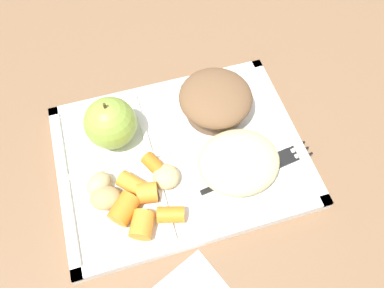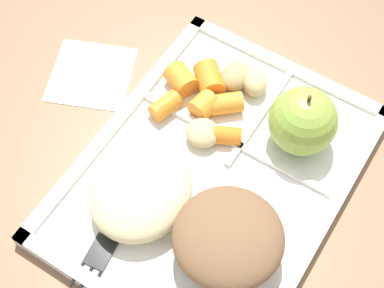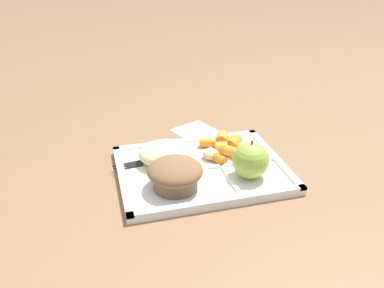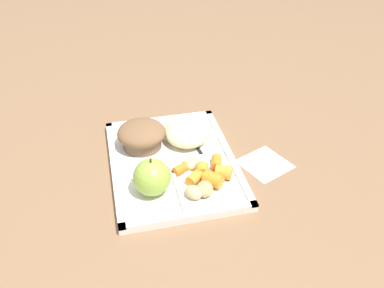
# 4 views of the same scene
# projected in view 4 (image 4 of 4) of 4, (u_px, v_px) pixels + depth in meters

# --- Properties ---
(ground) EXTENTS (6.00, 6.00, 0.00)m
(ground) POSITION_uv_depth(u_px,v_px,m) (173.00, 166.00, 0.86)
(ground) COLOR #846042
(lunch_tray) EXTENTS (0.33, 0.25, 0.02)m
(lunch_tray) POSITION_uv_depth(u_px,v_px,m) (173.00, 163.00, 0.85)
(lunch_tray) COLOR white
(lunch_tray) RESTS_ON ground
(green_apple) EXTENTS (0.07, 0.07, 0.08)m
(green_apple) POSITION_uv_depth(u_px,v_px,m) (152.00, 177.00, 0.76)
(green_apple) COLOR #93B742
(green_apple) RESTS_ON lunch_tray
(bran_muffin) EXTENTS (0.10, 0.10, 0.06)m
(bran_muffin) POSITION_uv_depth(u_px,v_px,m) (142.00, 135.00, 0.88)
(bran_muffin) COLOR brown
(bran_muffin) RESTS_ON lunch_tray
(carrot_slice_small) EXTENTS (0.04, 0.03, 0.02)m
(carrot_slice_small) POSITION_uv_depth(u_px,v_px,m) (217.00, 162.00, 0.83)
(carrot_slice_small) COLOR orange
(carrot_slice_small) RESTS_ON lunch_tray
(carrot_slice_center) EXTENTS (0.04, 0.04, 0.02)m
(carrot_slice_center) POSITION_uv_depth(u_px,v_px,m) (195.00, 178.00, 0.79)
(carrot_slice_center) COLOR orange
(carrot_slice_center) RESTS_ON lunch_tray
(carrot_slice_near_corner) EXTENTS (0.03, 0.04, 0.02)m
(carrot_slice_near_corner) POSITION_uv_depth(u_px,v_px,m) (181.00, 169.00, 0.82)
(carrot_slice_near_corner) COLOR orange
(carrot_slice_near_corner) RESTS_ON lunch_tray
(carrot_slice_large) EXTENTS (0.04, 0.04, 0.03)m
(carrot_slice_large) POSITION_uv_depth(u_px,v_px,m) (213.00, 179.00, 0.78)
(carrot_slice_large) COLOR orange
(carrot_slice_large) RESTS_ON lunch_tray
(carrot_slice_edge) EXTENTS (0.04, 0.04, 0.03)m
(carrot_slice_edge) POSITION_uv_depth(u_px,v_px,m) (224.00, 172.00, 0.80)
(carrot_slice_edge) COLOR orange
(carrot_slice_edge) RESTS_ON lunch_tray
(carrot_slice_diagonal) EXTENTS (0.03, 0.03, 0.03)m
(carrot_slice_diagonal) POSITION_uv_depth(u_px,v_px,m) (202.00, 170.00, 0.81)
(carrot_slice_diagonal) COLOR orange
(carrot_slice_diagonal) RESTS_ON lunch_tray
(potato_chunk_large) EXTENTS (0.04, 0.04, 0.02)m
(potato_chunk_large) POSITION_uv_depth(u_px,v_px,m) (194.00, 192.00, 0.76)
(potato_chunk_large) COLOR tan
(potato_chunk_large) RESTS_ON lunch_tray
(potato_chunk_browned) EXTENTS (0.04, 0.04, 0.02)m
(potato_chunk_browned) POSITION_uv_depth(u_px,v_px,m) (205.00, 189.00, 0.77)
(potato_chunk_browned) COLOR tan
(potato_chunk_browned) RESTS_ON lunch_tray
(potato_chunk_small) EXTENTS (0.04, 0.04, 0.02)m
(potato_chunk_small) POSITION_uv_depth(u_px,v_px,m) (191.00, 163.00, 0.83)
(potato_chunk_small) COLOR tan
(potato_chunk_small) RESTS_ON lunch_tray
(egg_noodle_pile) EXTENTS (0.11, 0.10, 0.04)m
(egg_noodle_pile) POSITION_uv_depth(u_px,v_px,m) (186.00, 132.00, 0.90)
(egg_noodle_pile) COLOR beige
(egg_noodle_pile) RESTS_ON lunch_tray
(meatball_center) EXTENTS (0.04, 0.04, 0.04)m
(meatball_center) POSITION_uv_depth(u_px,v_px,m) (180.00, 132.00, 0.91)
(meatball_center) COLOR #755B4C
(meatball_center) RESTS_ON lunch_tray
(meatball_side) EXTENTS (0.04, 0.04, 0.04)m
(meatball_side) POSITION_uv_depth(u_px,v_px,m) (184.00, 135.00, 0.89)
(meatball_side) COLOR brown
(meatball_side) RESTS_ON lunch_tray
(meatball_back) EXTENTS (0.03, 0.03, 0.03)m
(meatball_back) POSITION_uv_depth(u_px,v_px,m) (195.00, 135.00, 0.90)
(meatball_back) COLOR #755B4C
(meatball_back) RESTS_ON lunch_tray
(plastic_fork) EXTENTS (0.16, 0.04, 0.00)m
(plastic_fork) POSITION_uv_depth(u_px,v_px,m) (185.00, 129.00, 0.94)
(plastic_fork) COLOR black
(plastic_fork) RESTS_ON lunch_tray
(paper_napkin) EXTENTS (0.12, 0.12, 0.00)m
(paper_napkin) POSITION_uv_depth(u_px,v_px,m) (265.00, 164.00, 0.86)
(paper_napkin) COLOR white
(paper_napkin) RESTS_ON ground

